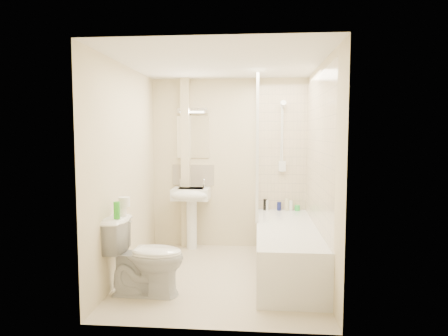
{
  "coord_description": "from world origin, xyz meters",
  "views": [
    {
      "loc": [
        0.4,
        -4.42,
        1.63
      ],
      "look_at": [
        0.01,
        0.2,
        1.23
      ],
      "focal_mm": 32.0,
      "sensor_mm": 36.0,
      "label": 1
    }
  ],
  "objects": [
    {
      "name": "bathtub",
      "position": [
        0.75,
        0.2,
        0.29
      ],
      "size": [
        0.7,
        2.1,
        0.55
      ],
      "color": "white",
      "rests_on": "ground"
    },
    {
      "name": "bottle_white_b",
      "position": [
        0.87,
        1.16,
        0.62
      ],
      "size": [
        0.05,
        0.05,
        0.14
      ],
      "primitive_type": "cylinder",
      "color": "white",
      "rests_on": "bathtub"
    },
    {
      "name": "wall_back",
      "position": [
        0.0,
        1.25,
        1.2
      ],
      "size": [
        2.2,
        0.02,
        2.4
      ],
      "primitive_type": "cube",
      "color": "beige",
      "rests_on": "ground"
    },
    {
      "name": "green_bottle",
      "position": [
        -0.98,
        -0.65,
        0.88
      ],
      "size": [
        0.06,
        0.06,
        0.17
      ],
      "primitive_type": "cylinder",
      "color": "green",
      "rests_on": "toilet"
    },
    {
      "name": "pipe_boxing",
      "position": [
        -0.62,
        1.19,
        1.2
      ],
      "size": [
        0.12,
        0.12,
        2.4
      ],
      "primitive_type": "cube",
      "color": "beige",
      "rests_on": "ground"
    },
    {
      "name": "floor",
      "position": [
        0.0,
        0.0,
        0.0
      ],
      "size": [
        2.5,
        2.5,
        0.0
      ],
      "primitive_type": "plane",
      "color": "beige",
      "rests_on": "ground"
    },
    {
      "name": "shower_screen",
      "position": [
        0.4,
        0.8,
        1.45
      ],
      "size": [
        0.04,
        0.92,
        1.8
      ],
      "color": "white",
      "rests_on": "bathtub"
    },
    {
      "name": "splashback",
      "position": [
        -0.52,
        1.24,
        1.03
      ],
      "size": [
        0.6,
        0.02,
        0.3
      ],
      "primitive_type": "cube",
      "color": "beige",
      "rests_on": "wall_back"
    },
    {
      "name": "toilet_roll_upper",
      "position": [
        -0.95,
        -0.49,
        0.93
      ],
      "size": [
        0.12,
        0.12,
        0.1
      ],
      "primitive_type": "cylinder",
      "color": "white",
      "rests_on": "toilet_roll_lower"
    },
    {
      "name": "ceiling",
      "position": [
        0.0,
        0.0,
        2.4
      ],
      "size": [
        2.2,
        2.5,
        0.02
      ],
      "primitive_type": "cube",
      "color": "white",
      "rests_on": "wall_back"
    },
    {
      "name": "wall_left",
      "position": [
        -1.1,
        0.0,
        1.2
      ],
      "size": [
        0.02,
        2.5,
        2.4
      ],
      "primitive_type": "cube",
      "color": "beige",
      "rests_on": "ground"
    },
    {
      "name": "mirror",
      "position": [
        -0.52,
        1.24,
        1.58
      ],
      "size": [
        0.46,
        0.01,
        0.6
      ],
      "primitive_type": "cube",
      "color": "white",
      "rests_on": "wall_back"
    },
    {
      "name": "tile_back",
      "position": [
        0.75,
        1.24,
        1.42
      ],
      "size": [
        0.7,
        0.01,
        1.75
      ],
      "primitive_type": "cube",
      "color": "beige",
      "rests_on": "wall_back"
    },
    {
      "name": "bottle_green",
      "position": [
        0.96,
        1.16,
        0.59
      ],
      "size": [
        0.07,
        0.07,
        0.08
      ],
      "primitive_type": "cylinder",
      "color": "green",
      "rests_on": "bathtub"
    },
    {
      "name": "bottle_black_a",
      "position": [
        0.51,
        1.16,
        0.63
      ],
      "size": [
        0.05,
        0.05,
        0.16
      ],
      "primitive_type": "cylinder",
      "color": "black",
      "rests_on": "bathtub"
    },
    {
      "name": "pedestal_sink",
      "position": [
        -0.52,
        1.01,
        0.69
      ],
      "size": [
        0.51,
        0.48,
        0.99
      ],
      "color": "white",
      "rests_on": "ground"
    },
    {
      "name": "bottle_cream",
      "position": [
        0.82,
        1.16,
        0.63
      ],
      "size": [
        0.06,
        0.06,
        0.17
      ],
      "primitive_type": "cylinder",
      "color": "beige",
      "rests_on": "bathtub"
    },
    {
      "name": "strip_light",
      "position": [
        -0.52,
        1.22,
        1.95
      ],
      "size": [
        0.42,
        0.07,
        0.07
      ],
      "primitive_type": "cube",
      "color": "silver",
      "rests_on": "wall_back"
    },
    {
      "name": "bottle_white_a",
      "position": [
        0.54,
        1.16,
        0.62
      ],
      "size": [
        0.05,
        0.05,
        0.15
      ],
      "primitive_type": "cylinder",
      "color": "white",
      "rests_on": "bathtub"
    },
    {
      "name": "wall_right",
      "position": [
        1.1,
        0.0,
        1.2
      ],
      "size": [
        0.02,
        2.5,
        2.4
      ],
      "primitive_type": "cube",
      "color": "beige",
      "rests_on": "ground"
    },
    {
      "name": "toilet",
      "position": [
        -0.72,
        -0.56,
        0.4
      ],
      "size": [
        0.5,
        0.81,
        0.79
      ],
      "primitive_type": "imported",
      "rotation": [
        0.0,
        0.0,
        1.53
      ],
      "color": "white",
      "rests_on": "ground"
    },
    {
      "name": "tile_right",
      "position": [
        1.09,
        0.2,
        1.42
      ],
      "size": [
        0.01,
        2.1,
        1.75
      ],
      "primitive_type": "cube",
      "color": "beige",
      "rests_on": "wall_right"
    },
    {
      "name": "bottle_blue",
      "position": [
        0.71,
        1.16,
        0.61
      ],
      "size": [
        0.06,
        0.06,
        0.12
      ],
      "primitive_type": "cylinder",
      "color": "#131954",
      "rests_on": "bathtub"
    },
    {
      "name": "toilet_roll_lower",
      "position": [
        -0.98,
        -0.5,
        0.84
      ],
      "size": [
        0.1,
        0.1,
        0.09
      ],
      "primitive_type": "cylinder",
      "color": "white",
      "rests_on": "toilet"
    },
    {
      "name": "shower_fixture",
      "position": [
        0.75,
        1.19,
        1.55
      ],
      "size": [
        0.1,
        0.16,
        0.99
      ],
      "color": "white",
      "rests_on": "wall_back"
    }
  ]
}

